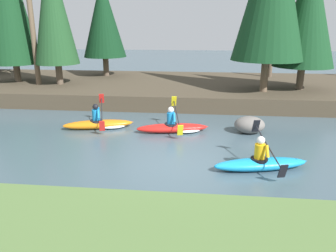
{
  "coord_description": "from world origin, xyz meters",
  "views": [
    {
      "loc": [
        0.64,
        -8.74,
        3.95
      ],
      "look_at": [
        -0.51,
        2.13,
        0.55
      ],
      "focal_mm": 35.0,
      "sensor_mm": 36.0,
      "label": 1
    }
  ],
  "objects_px": {
    "kayaker_middle": "(175,127)",
    "boulder_midstream": "(249,125)",
    "kayaker_lead": "(261,162)",
    "kayaker_trailing": "(101,123)"
  },
  "relations": [
    {
      "from": "kayaker_middle",
      "to": "boulder_midstream",
      "type": "height_order",
      "value": "kayaker_middle"
    },
    {
      "from": "kayaker_lead",
      "to": "kayaker_trailing",
      "type": "height_order",
      "value": "same"
    },
    {
      "from": "kayaker_trailing",
      "to": "kayaker_middle",
      "type": "bearing_deg",
      "value": -19.88
    },
    {
      "from": "kayaker_lead",
      "to": "kayaker_middle",
      "type": "bearing_deg",
      "value": 117.47
    },
    {
      "from": "kayaker_middle",
      "to": "kayaker_lead",
      "type": "bearing_deg",
      "value": -60.86
    },
    {
      "from": "boulder_midstream",
      "to": "kayaker_lead",
      "type": "bearing_deg",
      "value": -91.57
    },
    {
      "from": "kayaker_lead",
      "to": "kayaker_trailing",
      "type": "xyz_separation_m",
      "value": [
        -5.68,
        3.3,
        -0.02
      ]
    },
    {
      "from": "kayaker_middle",
      "to": "boulder_midstream",
      "type": "bearing_deg",
      "value": -7.65
    },
    {
      "from": "kayaker_lead",
      "to": "boulder_midstream",
      "type": "relative_size",
      "value": 2.44
    },
    {
      "from": "kayaker_lead",
      "to": "kayaker_trailing",
      "type": "bearing_deg",
      "value": 136.31
    }
  ]
}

